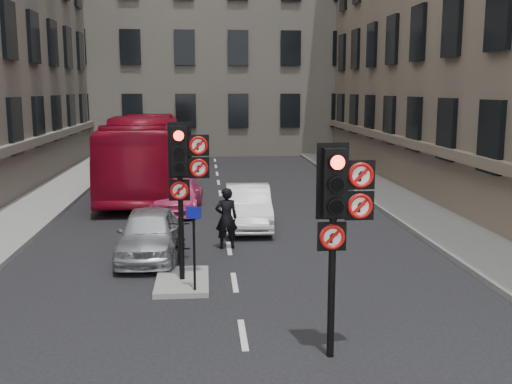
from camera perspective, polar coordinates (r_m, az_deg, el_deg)
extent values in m
cube|color=gray|center=(21.74, -22.39, -2.45)|extent=(3.00, 50.00, 0.16)
cube|color=gray|center=(22.17, 15.90, -1.86)|extent=(3.00, 50.00, 0.16)
cube|color=gray|center=(13.98, -7.03, -8.44)|extent=(1.20, 2.00, 0.12)
cube|color=#6C665B|center=(46.61, -4.30, 16.67)|extent=(30.00, 14.00, 20.00)
cylinder|color=black|center=(10.03, 7.21, -9.01)|extent=(0.12, 0.12, 2.40)
cube|color=black|center=(9.61, 7.43, 0.91)|extent=(0.36, 0.28, 1.10)
cube|color=black|center=(9.74, 7.27, 1.03)|extent=(0.52, 0.03, 1.25)
cylinder|color=#FF1407|center=(9.33, 7.80, 2.80)|extent=(0.22, 0.01, 0.22)
cylinder|color=black|center=(9.38, 7.75, 0.68)|extent=(0.22, 0.01, 0.22)
cylinder|color=black|center=(9.44, 7.70, -1.42)|extent=(0.22, 0.01, 0.22)
cube|color=black|center=(9.67, 9.90, 1.62)|extent=(0.47, 0.05, 0.47)
cylinder|color=white|center=(9.64, 9.96, 1.59)|extent=(0.41, 0.02, 0.41)
torus|color=#BF0C0A|center=(9.62, 9.99, 1.57)|extent=(0.41, 0.06, 0.41)
cube|color=#BF0C0A|center=(9.62, 9.99, 1.57)|extent=(0.25, 0.01, 0.25)
cube|color=black|center=(9.76, 9.82, -1.29)|extent=(0.47, 0.05, 0.47)
cylinder|color=white|center=(9.72, 9.88, -1.33)|extent=(0.41, 0.02, 0.41)
torus|color=#BF0C0A|center=(9.71, 9.90, -1.35)|extent=(0.41, 0.06, 0.41)
cube|color=#BF0C0A|center=(9.70, 9.91, -1.35)|extent=(0.25, 0.01, 0.25)
cube|color=black|center=(9.76, 7.23, -4.22)|extent=(0.47, 0.05, 0.47)
cylinder|color=white|center=(9.73, 7.27, -4.28)|extent=(0.41, 0.02, 0.41)
torus|color=#BF0C0A|center=(9.71, 7.29, -4.30)|extent=(0.41, 0.06, 0.41)
cube|color=#BF0C0A|center=(9.71, 7.30, -4.30)|extent=(0.25, 0.01, 0.25)
cylinder|color=black|center=(13.64, -7.14, -3.41)|extent=(0.12, 0.12, 2.40)
cube|color=black|center=(13.35, -7.30, 3.92)|extent=(0.36, 0.28, 1.10)
cube|color=black|center=(13.48, -7.28, 3.98)|extent=(0.52, 0.03, 1.25)
cylinder|color=#FF1407|center=(13.08, -7.38, 5.33)|extent=(0.22, 0.02, 0.22)
cylinder|color=black|center=(13.11, -7.34, 3.81)|extent=(0.22, 0.02, 0.22)
cylinder|color=black|center=(13.15, -7.31, 2.29)|extent=(0.22, 0.02, 0.22)
cube|color=black|center=(13.31, -5.50, 4.45)|extent=(0.47, 0.05, 0.47)
cylinder|color=white|center=(13.27, -5.51, 4.44)|extent=(0.41, 0.02, 0.41)
torus|color=#BF0C0A|center=(13.26, -5.51, 4.43)|extent=(0.41, 0.06, 0.41)
cube|color=#BF0C0A|center=(13.25, -5.51, 4.43)|extent=(0.25, 0.02, 0.25)
cube|color=black|center=(13.37, -5.47, 2.32)|extent=(0.47, 0.05, 0.47)
cylinder|color=white|center=(13.33, -5.47, 2.30)|extent=(0.41, 0.02, 0.41)
torus|color=#BF0C0A|center=(13.31, -5.47, 2.29)|extent=(0.41, 0.06, 0.41)
cube|color=#BF0C0A|center=(13.31, -5.47, 2.29)|extent=(0.25, 0.02, 0.25)
cube|color=black|center=(13.45, -7.31, 0.18)|extent=(0.47, 0.05, 0.47)
cylinder|color=white|center=(13.41, -7.32, 0.15)|extent=(0.41, 0.02, 0.41)
torus|color=#BF0C0A|center=(13.40, -7.32, 0.14)|extent=(0.41, 0.06, 0.41)
cube|color=#BF0C0A|center=(13.39, -7.32, 0.14)|extent=(0.25, 0.02, 0.25)
imported|color=#AFB1B7|center=(16.11, -10.18, -3.89)|extent=(1.54, 3.81, 1.30)
imported|color=silver|center=(19.37, -0.76, -1.37)|extent=(1.55, 4.08, 1.33)
imported|color=#D73F7C|center=(22.08, -7.46, -0.27)|extent=(1.90, 4.13, 1.17)
imported|color=maroon|center=(26.35, -10.65, 3.58)|extent=(3.04, 11.79, 3.27)
imported|color=black|center=(16.01, -7.17, -4.31)|extent=(0.56, 1.80, 1.08)
imported|color=black|center=(16.70, -2.85, -2.50)|extent=(0.67, 0.48, 1.73)
cylinder|color=black|center=(12.93, -5.91, -5.47)|extent=(0.05, 0.05, 1.81)
cube|color=#0D1393|center=(12.70, -5.98, -1.97)|extent=(0.31, 0.13, 0.25)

